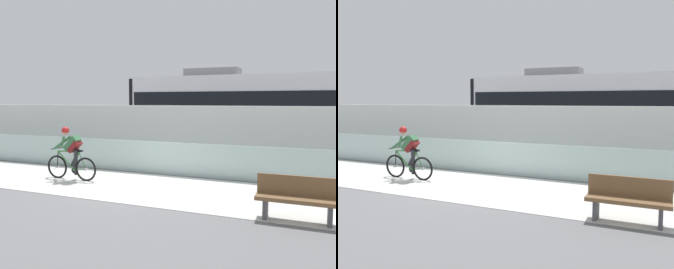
{
  "view_description": "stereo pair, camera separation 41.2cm",
  "coord_description": "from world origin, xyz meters",
  "views": [
    {
      "loc": [
        4.56,
        -8.54,
        2.4
      ],
      "look_at": [
        0.1,
        2.35,
        1.25
      ],
      "focal_mm": 37.42,
      "sensor_mm": 36.0,
      "label": 1
    },
    {
      "loc": [
        4.94,
        -8.38,
        2.4
      ],
      "look_at": [
        0.1,
        2.35,
        1.25
      ],
      "focal_mm": 37.42,
      "sensor_mm": 36.0,
      "label": 2
    }
  ],
  "objects": [
    {
      "name": "concrete_barrier_wall",
      "position": [
        0.0,
        3.65,
        1.11
      ],
      "size": [
        32.0,
        0.36,
        2.21
      ],
      "primitive_type": "cube",
      "color": "silver",
      "rests_on": "ground"
    },
    {
      "name": "glass_parapet",
      "position": [
        0.0,
        1.85,
        0.53
      ],
      "size": [
        32.0,
        0.05,
        1.06
      ],
      "primitive_type": "cube",
      "color": "#ADC6C1",
      "rests_on": "ground"
    },
    {
      "name": "cyclist_on_bike",
      "position": [
        -2.09,
        0.0,
        0.78
      ],
      "size": [
        1.77,
        0.58,
        1.61
      ],
      "color": "black",
      "rests_on": "ground"
    },
    {
      "name": "tram_rail_near",
      "position": [
        0.0,
        6.13,
        0.0
      ],
      "size": [
        32.0,
        0.08,
        0.01
      ],
      "primitive_type": "cube",
      "color": "#595654",
      "rests_on": "ground"
    },
    {
      "name": "tram",
      "position": [
        2.38,
        6.85,
        1.89
      ],
      "size": [
        11.06,
        2.54,
        3.81
      ],
      "color": "silver",
      "rests_on": "ground"
    },
    {
      "name": "bike_path_deck",
      "position": [
        0.0,
        0.0,
        0.01
      ],
      "size": [
        32.0,
        3.2,
        0.01
      ],
      "primitive_type": "cube",
      "color": "silver",
      "rests_on": "ground"
    },
    {
      "name": "ground_plane",
      "position": [
        0.0,
        0.0,
        0.0
      ],
      "size": [
        200.0,
        200.0,
        0.0
      ],
      "primitive_type": "plane",
      "color": "slate"
    },
    {
      "name": "tram_rail_far",
      "position": [
        0.0,
        7.57,
        0.0
      ],
      "size": [
        32.0,
        0.08,
        0.01
      ],
      "primitive_type": "cube",
      "color": "#595654",
      "rests_on": "ground"
    },
    {
      "name": "bench",
      "position": [
        4.37,
        -1.29,
        0.48
      ],
      "size": [
        1.6,
        0.45,
        0.89
      ],
      "color": "brown",
      "rests_on": "ground"
    }
  ]
}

